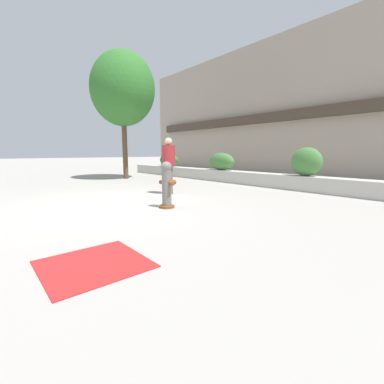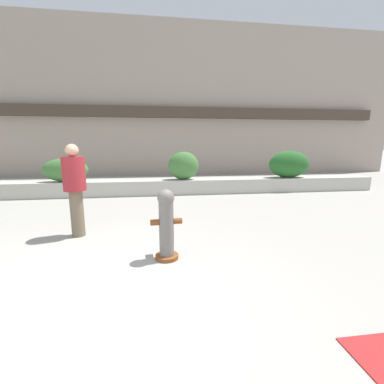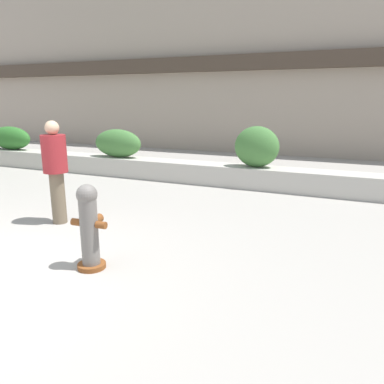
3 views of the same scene
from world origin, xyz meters
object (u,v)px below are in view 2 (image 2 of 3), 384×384
(hedge_bush_2, at_px, (183,166))
(fire_hydrant, at_px, (166,224))
(pedestrian, at_px, (75,185))
(hedge_bush_3, at_px, (289,164))
(hedge_bush_1, at_px, (65,170))

(hedge_bush_2, xyz_separation_m, fire_hydrant, (-0.79, -5.13, -0.43))
(fire_hydrant, distance_m, pedestrian, 2.08)
(hedge_bush_3, relative_size, pedestrian, 0.88)
(hedge_bush_1, distance_m, hedge_bush_2, 3.88)
(hedge_bush_3, distance_m, pedestrian, 7.42)
(hedge_bush_3, relative_size, fire_hydrant, 1.41)
(hedge_bush_1, xyz_separation_m, hedge_bush_2, (3.88, 0.00, 0.10))
(hedge_bush_2, distance_m, hedge_bush_3, 3.89)
(hedge_bush_3, height_order, pedestrian, pedestrian)
(hedge_bush_2, relative_size, pedestrian, 0.61)
(hedge_bush_2, distance_m, fire_hydrant, 5.21)
(hedge_bush_2, height_order, hedge_bush_3, hedge_bush_3)
(pedestrian, bearing_deg, hedge_bush_2, 58.18)
(fire_hydrant, bearing_deg, hedge_bush_2, 81.20)
(hedge_bush_1, bearing_deg, hedge_bush_3, 0.00)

